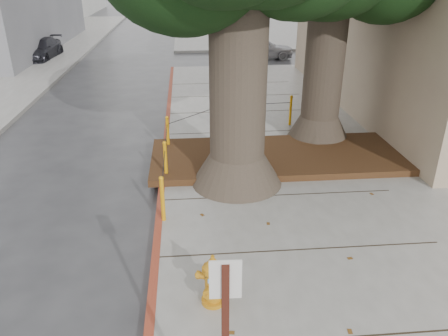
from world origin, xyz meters
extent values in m
plane|color=#28282B|center=(0.00, 0.00, 0.00)|extent=(140.00, 140.00, 0.00)
cube|color=slate|center=(6.00, 30.00, 0.07)|extent=(16.00, 20.00, 0.15)
cube|color=maroon|center=(-2.00, 2.50, 0.07)|extent=(0.14, 26.00, 0.16)
cube|color=black|center=(0.90, 3.90, 0.23)|extent=(6.40, 2.60, 0.16)
cone|color=#4C3F33|center=(-0.30, 2.70, 0.50)|extent=(2.04, 2.04, 0.70)
cylinder|color=#4C3F33|center=(-0.30, 2.70, 2.53)|extent=(1.20, 1.20, 4.22)
cone|color=#4C3F33|center=(2.30, 5.20, 0.50)|extent=(1.77, 1.77, 0.70)
cylinder|color=#4C3F33|center=(2.30, 5.20, 2.32)|extent=(1.04, 1.04, 3.84)
cylinder|color=orange|center=(-1.90, 1.20, 0.60)|extent=(0.08, 0.08, 0.90)
sphere|color=orange|center=(-1.90, 1.20, 1.05)|extent=(0.09, 0.09, 0.09)
cylinder|color=orange|center=(-1.90, 3.00, 0.60)|extent=(0.08, 0.08, 0.90)
sphere|color=orange|center=(-1.90, 3.00, 1.05)|extent=(0.09, 0.09, 0.09)
cylinder|color=orange|center=(-1.90, 4.80, 0.60)|extent=(0.08, 0.08, 0.90)
sphere|color=orange|center=(-1.90, 4.80, 1.05)|extent=(0.09, 0.09, 0.09)
cylinder|color=orange|center=(-0.40, 6.30, 0.60)|extent=(0.08, 0.08, 0.90)
sphere|color=orange|center=(-0.40, 6.30, 1.05)|extent=(0.09, 0.09, 0.09)
cylinder|color=orange|center=(1.80, 6.50, 0.60)|extent=(0.08, 0.08, 0.90)
sphere|color=orange|center=(1.80, 6.50, 1.05)|extent=(0.09, 0.09, 0.09)
cylinder|color=black|center=(-1.90, 2.10, 0.87)|extent=(0.02, 1.80, 0.02)
cylinder|color=black|center=(-1.90, 3.90, 0.87)|extent=(0.02, 1.80, 0.02)
cylinder|color=black|center=(-1.15, 5.55, 0.87)|extent=(1.51, 1.51, 0.02)
cylinder|color=black|center=(0.70, 6.40, 0.87)|extent=(2.20, 0.22, 0.02)
cylinder|color=orange|center=(-1.10, -1.17, 0.18)|extent=(0.44, 0.44, 0.06)
cylinder|color=orange|center=(-1.10, -1.17, 0.47)|extent=(0.30, 0.30, 0.54)
cylinder|color=orange|center=(-1.10, -1.17, 0.75)|extent=(0.40, 0.40, 0.07)
cone|color=orange|center=(-1.10, -1.17, 0.85)|extent=(0.37, 0.37, 0.15)
cylinder|color=orange|center=(-1.10, -1.17, 0.95)|extent=(0.08, 0.08, 0.05)
cylinder|color=orange|center=(-1.23, -1.12, 0.60)|extent=(0.17, 0.14, 0.10)
cylinder|color=orange|center=(-0.97, -1.22, 0.60)|extent=(0.17, 0.14, 0.10)
cylinder|color=orange|center=(-1.14, -1.29, 0.47)|extent=(0.18, 0.19, 0.14)
cube|color=#5999D8|center=(-1.14, -1.28, 0.62)|extent=(0.07, 0.03, 0.07)
cube|color=silver|center=(-1.14, -3.53, 2.49)|extent=(0.25, 0.03, 0.35)
imported|color=#A6A5AA|center=(2.77, 17.94, 0.60)|extent=(3.55, 1.47, 1.20)
imported|color=maroon|center=(10.79, 19.22, 0.63)|extent=(3.85, 1.36, 1.27)
imported|color=black|center=(-9.15, 18.65, 0.57)|extent=(1.84, 4.00, 1.13)
camera|label=1|loc=(-1.38, -6.16, 4.63)|focal=35.00mm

